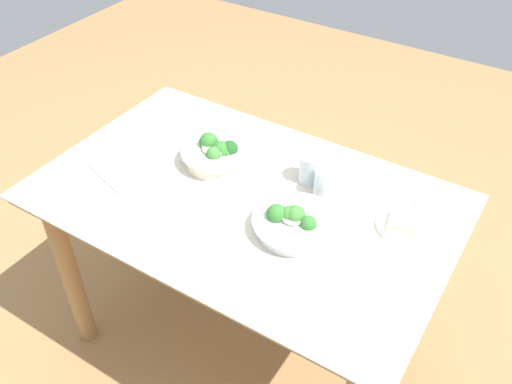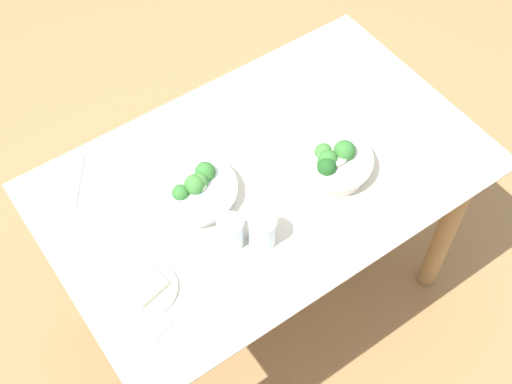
{
  "view_description": "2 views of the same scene",
  "coord_description": "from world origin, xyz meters",
  "px_view_note": "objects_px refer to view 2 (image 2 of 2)",
  "views": [
    {
      "loc": [
        0.77,
        -1.14,
        1.94
      ],
      "look_at": [
        0.03,
        0.02,
        0.8
      ],
      "focal_mm": 39.23,
      "sensor_mm": 36.0,
      "label": 1
    },
    {
      "loc": [
        0.75,
        1.02,
        2.45
      ],
      "look_at": [
        0.07,
        0.05,
        0.8
      ],
      "focal_mm": 48.6,
      "sensor_mm": 36.0,
      "label": 2
    }
  ],
  "objects_px": {
    "fork_by_near_bowl": "(161,334)",
    "table_knife_right": "(216,120)",
    "bread_side_plate": "(146,288)",
    "water_glass_center": "(230,232)",
    "broccoli_bowl_near": "(195,189)",
    "table_knife_left": "(79,180)",
    "fork_by_far_bowl": "(242,103)",
    "napkin_folded_upper": "(352,96)",
    "broccoli_bowl_far": "(332,162)",
    "water_glass_side": "(262,230)"
  },
  "relations": [
    {
      "from": "broccoli_bowl_near",
      "to": "water_glass_side",
      "type": "distance_m",
      "value": 0.25
    },
    {
      "from": "broccoli_bowl_near",
      "to": "table_knife_left",
      "type": "bearing_deg",
      "value": -44.05
    },
    {
      "from": "table_knife_left",
      "to": "table_knife_right",
      "type": "bearing_deg",
      "value": 119.99
    },
    {
      "from": "fork_by_near_bowl",
      "to": "water_glass_side",
      "type": "bearing_deg",
      "value": -11.15
    },
    {
      "from": "broccoli_bowl_near",
      "to": "water_glass_center",
      "type": "distance_m",
      "value": 0.2
    },
    {
      "from": "table_knife_right",
      "to": "napkin_folded_upper",
      "type": "height_order",
      "value": "napkin_folded_upper"
    },
    {
      "from": "water_glass_side",
      "to": "fork_by_far_bowl",
      "type": "bearing_deg",
      "value": -118.29
    },
    {
      "from": "broccoli_bowl_near",
      "to": "fork_by_far_bowl",
      "type": "distance_m",
      "value": 0.39
    },
    {
      "from": "bread_side_plate",
      "to": "fork_by_far_bowl",
      "type": "height_order",
      "value": "bread_side_plate"
    },
    {
      "from": "fork_by_far_bowl",
      "to": "table_knife_left",
      "type": "relative_size",
      "value": 0.47
    },
    {
      "from": "fork_by_far_bowl",
      "to": "napkin_folded_upper",
      "type": "distance_m",
      "value": 0.36
    },
    {
      "from": "napkin_folded_upper",
      "to": "table_knife_left",
      "type": "bearing_deg",
      "value": -13.07
    },
    {
      "from": "bread_side_plate",
      "to": "water_glass_side",
      "type": "height_order",
      "value": "water_glass_side"
    },
    {
      "from": "water_glass_center",
      "to": "fork_by_near_bowl",
      "type": "bearing_deg",
      "value": 22.89
    },
    {
      "from": "broccoli_bowl_far",
      "to": "water_glass_side",
      "type": "xyz_separation_m",
      "value": [
        0.32,
        0.08,
        0.01
      ]
    },
    {
      "from": "broccoli_bowl_far",
      "to": "fork_by_near_bowl",
      "type": "bearing_deg",
      "value": 13.47
    },
    {
      "from": "fork_by_near_bowl",
      "to": "napkin_folded_upper",
      "type": "height_order",
      "value": "napkin_folded_upper"
    },
    {
      "from": "bread_side_plate",
      "to": "water_glass_center",
      "type": "height_order",
      "value": "water_glass_center"
    },
    {
      "from": "broccoli_bowl_far",
      "to": "table_knife_right",
      "type": "xyz_separation_m",
      "value": [
        0.18,
        -0.37,
        -0.04
      ]
    },
    {
      "from": "water_glass_side",
      "to": "table_knife_left",
      "type": "height_order",
      "value": "water_glass_side"
    },
    {
      "from": "broccoli_bowl_far",
      "to": "bread_side_plate",
      "type": "xyz_separation_m",
      "value": [
        0.66,
        0.03,
        -0.03
      ]
    },
    {
      "from": "napkin_folded_upper",
      "to": "table_knife_right",
      "type": "bearing_deg",
      "value": -21.94
    },
    {
      "from": "broccoli_bowl_near",
      "to": "water_glass_center",
      "type": "xyz_separation_m",
      "value": [
        0.0,
        0.19,
        0.02
      ]
    },
    {
      "from": "fork_by_near_bowl",
      "to": "table_knife_right",
      "type": "height_order",
      "value": "same"
    },
    {
      "from": "broccoli_bowl_near",
      "to": "table_knife_left",
      "type": "relative_size",
      "value": 1.25
    },
    {
      "from": "water_glass_center",
      "to": "table_knife_right",
      "type": "height_order",
      "value": "water_glass_center"
    },
    {
      "from": "table_knife_right",
      "to": "water_glass_center",
      "type": "bearing_deg",
      "value": -49.32
    },
    {
      "from": "table_knife_right",
      "to": "fork_by_far_bowl",
      "type": "bearing_deg",
      "value": 75.16
    },
    {
      "from": "bread_side_plate",
      "to": "table_knife_left",
      "type": "bearing_deg",
      "value": -92.39
    },
    {
      "from": "broccoli_bowl_far",
      "to": "bread_side_plate",
      "type": "bearing_deg",
      "value": 2.86
    },
    {
      "from": "water_glass_center",
      "to": "table_knife_right",
      "type": "distance_m",
      "value": 0.46
    },
    {
      "from": "water_glass_center",
      "to": "table_knife_left",
      "type": "bearing_deg",
      "value": -60.33
    },
    {
      "from": "broccoli_bowl_far",
      "to": "table_knife_left",
      "type": "relative_size",
      "value": 1.19
    },
    {
      "from": "bread_side_plate",
      "to": "table_knife_right",
      "type": "height_order",
      "value": "bread_side_plate"
    },
    {
      "from": "broccoli_bowl_near",
      "to": "bread_side_plate",
      "type": "bearing_deg",
      "value": 34.45
    },
    {
      "from": "bread_side_plate",
      "to": "table_knife_left",
      "type": "distance_m",
      "value": 0.44
    },
    {
      "from": "broccoli_bowl_far",
      "to": "bread_side_plate",
      "type": "height_order",
      "value": "broccoli_bowl_far"
    },
    {
      "from": "fork_by_far_bowl",
      "to": "fork_by_near_bowl",
      "type": "distance_m",
      "value": 0.83
    },
    {
      "from": "broccoli_bowl_far",
      "to": "napkin_folded_upper",
      "type": "height_order",
      "value": "broccoli_bowl_far"
    },
    {
      "from": "broccoli_bowl_far",
      "to": "bread_side_plate",
      "type": "relative_size",
      "value": 1.43
    },
    {
      "from": "broccoli_bowl_far",
      "to": "water_glass_side",
      "type": "distance_m",
      "value": 0.33
    },
    {
      "from": "table_knife_left",
      "to": "fork_by_far_bowl",
      "type": "bearing_deg",
      "value": 122.03
    },
    {
      "from": "table_knife_right",
      "to": "broccoli_bowl_near",
      "type": "bearing_deg",
      "value": -66.31
    },
    {
      "from": "broccoli_bowl_far",
      "to": "broccoli_bowl_near",
      "type": "distance_m",
      "value": 0.42
    },
    {
      "from": "broccoli_bowl_near",
      "to": "water_glass_side",
      "type": "height_order",
      "value": "water_glass_side"
    },
    {
      "from": "broccoli_bowl_far",
      "to": "water_glass_side",
      "type": "bearing_deg",
      "value": 14.8
    },
    {
      "from": "fork_by_far_bowl",
      "to": "napkin_folded_upper",
      "type": "bearing_deg",
      "value": -106.64
    },
    {
      "from": "broccoli_bowl_near",
      "to": "napkin_folded_upper",
      "type": "distance_m",
      "value": 0.64
    },
    {
      "from": "bread_side_plate",
      "to": "broccoli_bowl_far",
      "type": "bearing_deg",
      "value": -177.14
    },
    {
      "from": "bread_side_plate",
      "to": "water_glass_center",
      "type": "xyz_separation_m",
      "value": [
        -0.27,
        0.01,
        0.04
      ]
    }
  ]
}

